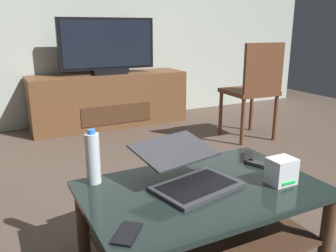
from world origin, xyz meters
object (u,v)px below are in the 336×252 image
Objects in this scene: media_cabinet at (109,100)px; laptop at (187,171)px; television at (108,47)px; cell_phone at (127,233)px; dining_chair at (254,86)px; water_bottle_near at (93,158)px; soundbar_remote at (248,157)px; router_box at (281,171)px; coffee_table at (202,211)px; tv_remote at (262,165)px.

media_cabinet is 2.50m from laptop.
cell_phone is at bearing -106.82° from television.
laptop is (-1.49, -1.31, -0.09)m from dining_chair.
water_bottle_near is at bearing -149.60° from dining_chair.
water_bottle_near reaches higher than cell_phone.
laptop is 2.96× the size of soundbar_remote.
router_box is at bearing -27.51° from water_bottle_near.
media_cabinet is at bearing 113.14° from cell_phone.
coffee_table is at bearing 64.27° from cell_phone.
laptop is 3.38× the size of cell_phone.
coffee_table is 6.65× the size of soundbar_remote.
cell_phone is (-0.78, -0.07, -0.06)m from router_box.
tv_remote is at bearing 8.38° from coffee_table.
laptop is 1.85× the size of water_bottle_near.
television is 2.51m from laptop.
laptop is (-0.42, -2.44, -0.42)m from television.
dining_chair is at bearing 53.48° from router_box.
water_bottle_near is 1.83× the size of cell_phone.
media_cabinet is 10.69× the size of tv_remote.
router_box is at bearing -90.81° from media_cabinet.
router_box reaches higher than coffee_table.
laptop is at bearing -124.93° from soundbar_remote.
coffee_table is 0.56m from water_bottle_near.
dining_chair is (1.07, -1.13, -0.33)m from television.
soundbar_remote is at bearing 64.25° from cell_phone.
coffee_table is 1.13× the size of dining_chair.
router_box reaches higher than soundbar_remote.
cell_phone is (-0.82, -2.70, -0.48)m from television.
router_box is (-0.04, -2.65, 0.15)m from media_cabinet.
laptop is 0.48m from soundbar_remote.
media_cabinet reaches higher than soundbar_remote.
dining_chair reaches higher than cell_phone.
router_box is at bearing -90.82° from television.
dining_chair is 1.99m from laptop.
dining_chair reaches higher than media_cabinet.
cell_phone is 0.87m from tv_remote.
media_cabinet is 1.59m from dining_chair.
dining_chair reaches higher than tv_remote.
router_box is at bearing -63.28° from soundbar_remote.
television is 2.86m from cell_phone.
soundbar_remote is (0.85, 0.39, 0.01)m from cell_phone.
coffee_table is 4.16× the size of water_bottle_near.
router_box is 0.78m from cell_phone.
cell_phone is at bearing -115.94° from soundbar_remote.
television reaches higher than dining_chair.
soundbar_remote is (0.07, 0.31, -0.05)m from router_box.
media_cabinet is at bearing 132.78° from dining_chair.
router_box is 0.20m from tv_remote.
media_cabinet is 2.34m from soundbar_remote.
media_cabinet is 3.62× the size of laptop.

